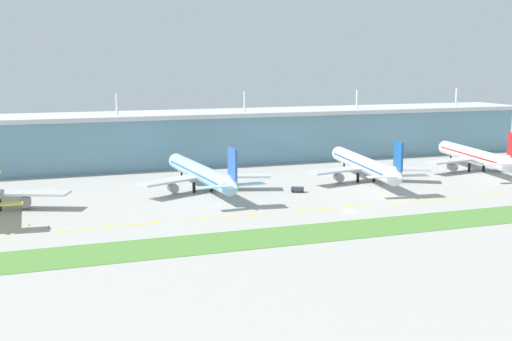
{
  "coord_description": "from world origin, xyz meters",
  "views": [
    {
      "loc": [
        -90.34,
        -168.94,
        44.61
      ],
      "look_at": [
        -16.05,
        40.79,
        7.0
      ],
      "focal_mm": 44.9,
      "sensor_mm": 36.0,
      "label": 1
    }
  ],
  "objects_px": {
    "safety_cone_left_wingtip": "(29,225)",
    "airliner_far_middle": "(365,165)",
    "airliner_farthest": "(475,156)",
    "pushback_tug": "(298,189)",
    "airliner_near_middle": "(201,173)",
    "safety_cone_right_wingtip": "(49,226)"
  },
  "relations": [
    {
      "from": "airliner_farthest",
      "to": "pushback_tug",
      "type": "height_order",
      "value": "airliner_farthest"
    },
    {
      "from": "airliner_near_middle",
      "to": "pushback_tug",
      "type": "relative_size",
      "value": 13.89
    },
    {
      "from": "airliner_near_middle",
      "to": "safety_cone_right_wingtip",
      "type": "height_order",
      "value": "airliner_near_middle"
    },
    {
      "from": "safety_cone_left_wingtip",
      "to": "safety_cone_right_wingtip",
      "type": "height_order",
      "value": "same"
    },
    {
      "from": "airliner_near_middle",
      "to": "pushback_tug",
      "type": "bearing_deg",
      "value": -22.59
    },
    {
      "from": "pushback_tug",
      "to": "safety_cone_left_wingtip",
      "type": "bearing_deg",
      "value": -168.64
    },
    {
      "from": "airliner_near_middle",
      "to": "safety_cone_left_wingtip",
      "type": "xyz_separation_m",
      "value": [
        -57.32,
        -30.7,
        -6.11
      ]
    },
    {
      "from": "airliner_near_middle",
      "to": "pushback_tug",
      "type": "height_order",
      "value": "airliner_near_middle"
    },
    {
      "from": "safety_cone_left_wingtip",
      "to": "airliner_far_middle",
      "type": "bearing_deg",
      "value": 13.08
    },
    {
      "from": "airliner_near_middle",
      "to": "safety_cone_right_wingtip",
      "type": "bearing_deg",
      "value": -146.4
    },
    {
      "from": "airliner_near_middle",
      "to": "airliner_far_middle",
      "type": "height_order",
      "value": "same"
    },
    {
      "from": "airliner_far_middle",
      "to": "safety_cone_left_wingtip",
      "type": "distance_m",
      "value": 123.73
    },
    {
      "from": "airliner_farthest",
      "to": "safety_cone_left_wingtip",
      "type": "height_order",
      "value": "airliner_farthest"
    },
    {
      "from": "airliner_farthest",
      "to": "pushback_tug",
      "type": "distance_m",
      "value": 88.3
    },
    {
      "from": "airliner_near_middle",
      "to": "pushback_tug",
      "type": "xyz_separation_m",
      "value": [
        31.09,
        -12.94,
        -5.35
      ]
    },
    {
      "from": "airliner_near_middle",
      "to": "airliner_farthest",
      "type": "distance_m",
      "value": 117.83
    },
    {
      "from": "airliner_near_middle",
      "to": "airliner_farthest",
      "type": "height_order",
      "value": "same"
    },
    {
      "from": "airliner_far_middle",
      "to": "safety_cone_left_wingtip",
      "type": "bearing_deg",
      "value": -166.92
    },
    {
      "from": "airliner_farthest",
      "to": "safety_cone_left_wingtip",
      "type": "xyz_separation_m",
      "value": [
        -175.12,
        -33.53,
        -6.1
      ]
    },
    {
      "from": "airliner_near_middle",
      "to": "safety_cone_right_wingtip",
      "type": "relative_size",
      "value": 99.21
    },
    {
      "from": "airliner_far_middle",
      "to": "safety_cone_right_wingtip",
      "type": "xyz_separation_m",
      "value": [
        -115.28,
        -31.97,
        -6.11
      ]
    },
    {
      "from": "airliner_far_middle",
      "to": "safety_cone_right_wingtip",
      "type": "distance_m",
      "value": 119.79
    }
  ]
}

